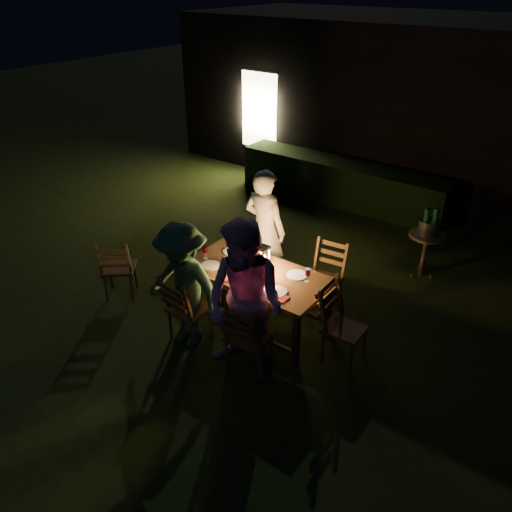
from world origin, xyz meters
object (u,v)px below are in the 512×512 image
Objects in this scene: lantern at (262,260)px; ice_bucket at (429,227)px; person_opp_left at (183,286)px; person_house_side at (265,230)px; chair_spare at (120,277)px; person_opp_right at (245,303)px; chair_far_right at (323,289)px; bottle_bucket_a at (425,224)px; chair_end at (342,338)px; bottle_table at (240,256)px; side_table at (427,239)px; chair_far_left at (262,268)px; dining_table at (256,277)px; chair_near_left at (189,319)px; bottle_bucket_b at (434,224)px; chair_near_right at (249,347)px.

lantern is 1.17× the size of ice_bucket.
person_house_side is at bearing 90.00° from person_opp_left.
person_opp_right is at bearing -43.98° from chair_spare.
person_opp_right is 6.29× the size of ice_bucket.
bottle_bucket_a is at bearing -121.29° from chair_far_right.
lantern reaches higher than bottle_bucket_a.
lantern is at bearing 114.69° from person_opp_right.
bottle_bucket_a is (0.03, 2.33, 0.55)m from chair_end.
bottle_table reaches higher than chair_end.
person_house_side reaches higher than side_table.
chair_far_right is 1.80m from side_table.
bottle_bucket_a is (-0.05, -0.04, 0.24)m from side_table.
person_opp_right is 0.91m from person_opp_left.
chair_far_left is 1.01m from bottle_table.
ice_bucket is (1.26, 2.33, -0.11)m from lantern.
bottle_bucket_a reaches higher than chair_far_right.
person_opp_right reaches higher than chair_end.
person_opp_left reaches higher than dining_table.
chair_end is 1.95m from person_house_side.
chair_far_right is at bearing -139.35° from chair_end.
bottle_bucket_a reaches higher than ice_bucket.
chair_near_left reaches higher than chair_far_left.
dining_table is 2.62× the size of side_table.
chair_far_left is 1.09m from lantern.
side_table is 0.25m from bottle_bucket_a.
dining_table is at bearing 61.24° from person_opp_left.
lantern is 2.70m from bottle_bucket_b.
chair_near_right is at bearing 124.29° from chair_far_left.
chair_end reaches higher than dining_table.
chair_far_left is (-0.01, 1.54, -0.03)m from chair_near_left.
chair_far_left is 2.98× the size of ice_bucket.
chair_spare is 4.36m from bottle_bucket_a.
person_opp_right reaches higher than chair_far_left.
person_house_side is 2.50× the size of side_table.
person_house_side is 5.45× the size of bottle_bucket_a.
side_table is at bearing 56.77° from bottle_table.
person_opp_left is at bearing -118.69° from side_table.
dining_table is 1.91× the size of chair_spare.
chair_far_right is 1.72m from person_opp_right.
person_opp_left is at bearing -119.07° from bottle_bucket_b.
bottle_table is at bearing 108.45° from chair_far_left.
person_house_side is at bearing 118.76° from person_opp_right.
chair_spare is 4.48m from bottle_bucket_b.
side_table is at bearing 38.66° from bottle_bucket_a.
chair_near_left is 3.56× the size of bottle_table.
person_opp_left reaches higher than side_table.
bottle_table reaches higher than side_table.
side_table is at bearing 60.83° from person_opp_left.
chair_far_left is 1.00m from chair_far_right.
lantern reaches higher than dining_table.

